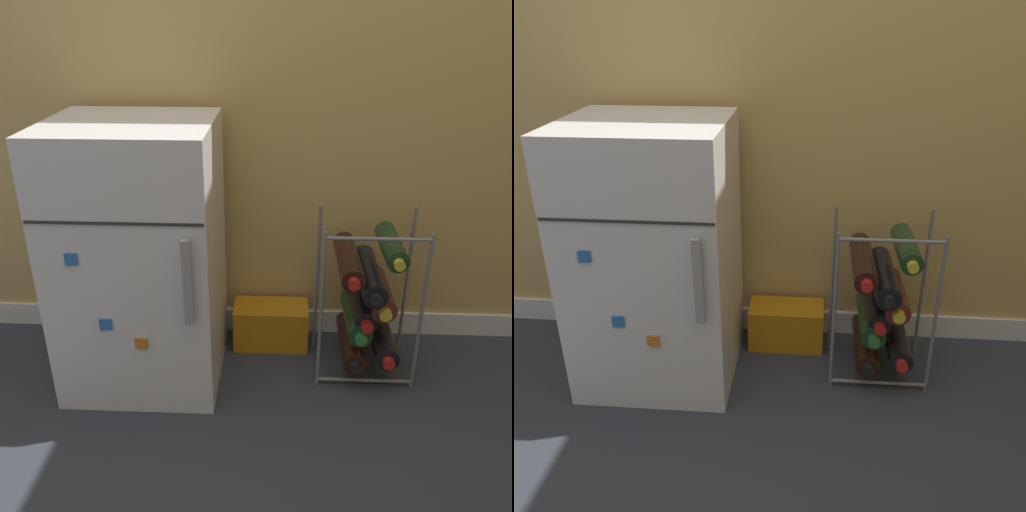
% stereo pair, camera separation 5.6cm
% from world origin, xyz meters
% --- Properties ---
extents(ground_plane, '(14.00, 14.00, 0.00)m').
position_xyz_m(ground_plane, '(0.00, 0.00, 0.00)').
color(ground_plane, '#333842').
extents(mini_fridge, '(0.50, 0.49, 0.87)m').
position_xyz_m(mini_fridge, '(-0.36, 0.38, 0.43)').
color(mini_fridge, white).
rests_on(mini_fridge, ground_plane).
extents(wine_rack, '(0.33, 0.33, 0.56)m').
position_xyz_m(wine_rack, '(0.38, 0.43, 0.27)').
color(wine_rack, slate).
rests_on(wine_rack, ground_plane).
extents(soda_box, '(0.27, 0.14, 0.16)m').
position_xyz_m(soda_box, '(0.06, 0.55, 0.08)').
color(soda_box, orange).
rests_on(soda_box, ground_plane).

